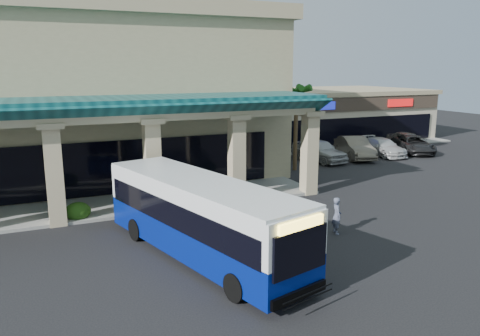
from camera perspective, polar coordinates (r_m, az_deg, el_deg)
name	(u,v)px	position (r m, az deg, el deg)	size (l,w,h in m)	color
ground	(253,238)	(20.18, 1.58, -8.55)	(110.00, 110.00, 0.00)	black
main_building	(33,90)	(33.07, -23.87, 8.64)	(30.80, 14.80, 11.35)	tan
arcade	(41,159)	(24.22, -23.13, 0.99)	(30.00, 6.20, 5.70)	#0C4248
strip_mall	(311,114)	(48.87, 8.68, 6.57)	(22.50, 12.50, 4.90)	beige
palm_0	(296,124)	(32.82, 6.83, 5.40)	(2.40, 2.40, 6.60)	#184E14
palm_1	(287,124)	(35.94, 5.75, 5.37)	(2.40, 2.40, 5.80)	#184E14
broadleaf_tree	(237,124)	(39.56, -0.38, 5.34)	(2.60, 2.60, 4.81)	#204810
transit_bus	(201,219)	(17.85, -4.83, -6.24)	(2.53, 10.87, 3.03)	navy
pedestrian	(337,216)	(20.91, 11.71, -5.70)	(0.59, 0.39, 1.63)	slate
car_silver	(319,150)	(36.60, 9.62, 2.15)	(2.03, 5.04, 1.72)	#AFAFB0
car_white	(355,148)	(38.41, 13.80, 2.44)	(1.81, 5.19, 1.71)	#696153
car_red	(382,147)	(40.25, 16.94, 2.48)	(1.98, 4.87, 1.41)	silver
car_gray	(413,144)	(42.29, 20.39, 2.72)	(2.40, 5.20, 1.45)	black
car_extra	(408,140)	(44.41, 19.75, 3.21)	(1.76, 4.38, 1.49)	slate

